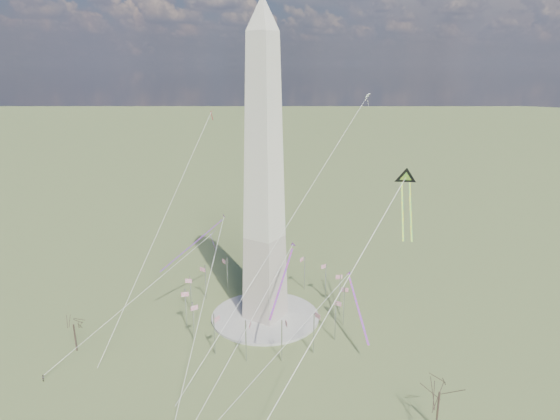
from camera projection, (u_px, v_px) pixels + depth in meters
The scene contains 14 objects.
ground at pixel (265, 317), 167.32m from camera, with size 2000.00×2000.00×0.00m, color #525C2E.
plaza at pixel (265, 316), 167.21m from camera, with size 36.00×36.00×0.80m, color #A4A296.
washington_monument at pixel (264, 178), 153.80m from camera, with size 15.56×15.56×100.00m.
flagpole_ring at pixel (265, 298), 165.27m from camera, with size 54.40×54.40×13.00m.
tree_near at pixel (440, 390), 113.29m from camera, with size 8.55×8.55×14.96m.
tree_far at pixel (73, 323), 145.42m from camera, with size 7.38×7.38×12.92m.
person_west at pixel (43, 378), 133.69m from camera, with size 0.88×0.68×1.81m, color gray.
kite_delta_black at pixel (406, 181), 139.49m from camera, with size 12.15×19.57×16.16m.
kite_diamond_purple at pixel (213, 236), 182.44m from camera, with size 1.79×2.75×8.37m.
kite_streamer_left at pixel (285, 270), 146.02m from camera, with size 6.97×21.89×15.32m.
kite_streamer_mid at pixel (203, 235), 165.97m from camera, with size 11.87×21.94×16.36m.
kite_streamer_right at pixel (355, 298), 151.28m from camera, with size 14.99×16.08×14.24m.
kite_small_red at pixel (212, 112), 195.74m from camera, with size 1.68×1.46×4.30m.
kite_small_white at pixel (368, 97), 174.34m from camera, with size 1.57×2.26×4.71m.
Camera 1 is at (85.91, -123.49, 81.81)m, focal length 32.00 mm.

